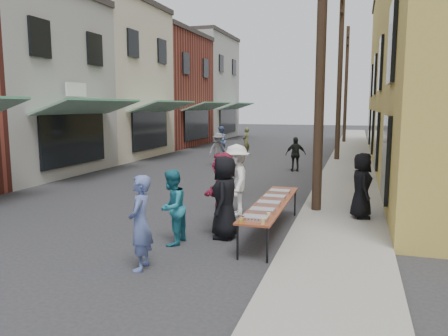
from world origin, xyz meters
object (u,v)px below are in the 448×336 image
Objects in this scene: catering_tray_sausage at (255,218)px; utility_pole_near at (321,46)px; utility_pole_far at (346,86)px; guest_front_c at (172,207)px; guest_front_a at (225,197)px; server at (362,186)px; utility_pole_mid at (340,76)px; serving_table at (271,204)px.

utility_pole_near is at bearing 78.42° from catering_tray_sausage.
utility_pole_far reaches higher than guest_front_c.
catering_tray_sausage is at bearing 81.21° from guest_front_c.
guest_front_a is (-1.76, -26.91, -3.57)m from utility_pole_far.
guest_front_c is (-0.94, -0.77, -0.12)m from guest_front_a.
guest_front_a is 1.11× the size of server.
guest_front_c is 0.97× the size of server.
utility_pole_mid is (0.00, 12.00, 0.00)m from utility_pole_near.
server is at bearing -87.29° from utility_pole_far.
utility_pole_mid is 15.43m from guest_front_a.
utility_pole_near is 5.57× the size of guest_front_c.
guest_front_c is at bearing -99.77° from utility_pole_mid.
guest_front_c is at bearing 118.39° from server.
catering_tray_sausage is 0.30× the size of server.
guest_front_a is at bearing -121.14° from utility_pole_near.
utility_pole_far is (0.00, 12.00, 0.00)m from utility_pole_mid.
serving_table is (-0.82, -14.33, -3.79)m from utility_pole_mid.
server reaches higher than guest_front_c.
utility_pole_near reaches higher than catering_tray_sausage.
utility_pole_near is at bearing 70.72° from serving_table.
utility_pole_far is at bearing 90.00° from utility_pole_near.
utility_pole_mid is 2.25× the size of serving_table.
utility_pole_mid is 5.39× the size of server.
guest_front_c reaches higher than catering_tray_sausage.
serving_table is 2.32m from guest_front_c.
guest_front_a is at bearing -96.73° from utility_pole_mid.
utility_pole_mid is at bearing -5.24° from server.
guest_front_c reaches higher than serving_table.
utility_pole_mid is 18.00× the size of catering_tray_sausage.
catering_tray_sausage is (-0.82, -3.98, -3.71)m from utility_pole_near.
server is at bearing -84.71° from utility_pole_mid.
utility_pole_far is at bearing 174.67° from guest_front_c.
catering_tray_sausage is at bearing -90.00° from serving_table.
utility_pole_far is at bearing 168.58° from guest_front_a.
serving_table is 2.16× the size of guest_front_a.
server is at bearing 121.10° from guest_front_a.
utility_pole_near reaches higher than server.
utility_pole_near is 5.87m from guest_front_c.
utility_pole_far is at bearing 88.33° from catering_tray_sausage.
serving_table is at bearing -91.77° from utility_pole_far.
server is at bearing -25.82° from utility_pole_near.
serving_table is 2.66m from server.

